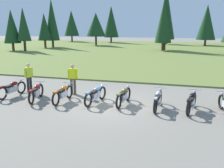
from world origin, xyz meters
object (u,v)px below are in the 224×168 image
Objects in this scene: motorcycle_sky_blue at (96,95)px; motorcycle_red at (36,92)px; rider_near_row_end at (29,76)px; motorcycle_orange at (63,93)px; motorcycle_maroon at (12,89)px; motorcycle_black at (192,102)px; motorcycle_olive at (124,96)px; motorcycle_silver at (158,100)px; rider_checking_bike at (73,77)px.

motorcycle_red is at bearing -173.53° from motorcycle_sky_blue.
motorcycle_orange is at bearing -24.41° from rider_near_row_end.
motorcycle_black is (9.20, 0.09, 0.00)m from motorcycle_maroon.
motorcycle_sky_blue is 4.49m from rider_near_row_end.
motorcycle_olive is 1.66m from motorcycle_silver.
motorcycle_maroon is at bearing -179.44° from motorcycle_black.
motorcycle_maroon is 7.73m from motorcycle_silver.
motorcycle_olive and motorcycle_silver have the same top height.
rider_checking_bike is (2.93, 1.37, 0.51)m from motorcycle_maroon.
motorcycle_olive is at bearing 177.51° from motorcycle_black.
motorcycle_sky_blue is (4.70, 0.08, 0.00)m from motorcycle_maroon.
motorcycle_orange is at bearing -84.83° from rider_checking_bike.
rider_checking_bike is at bearing 6.72° from rider_near_row_end.
rider_checking_bike is at bearing 168.44° from motorcycle_black.
motorcycle_silver is at bearing -177.37° from motorcycle_black.
motorcycle_maroon and motorcycle_olive have the same top height.
motorcycle_red is 0.99× the size of motorcycle_sky_blue.
motorcycle_olive is (6.08, 0.23, 0.00)m from motorcycle_maroon.
rider_checking_bike reaches higher than motorcycle_red.
motorcycle_orange is 6.14m from motorcycle_black.
motorcycle_red is 1.92m from rider_near_row_end.
motorcycle_silver is (3.02, -0.06, 0.00)m from motorcycle_sky_blue.
motorcycle_maroon is 1.26× the size of rider_checking_bike.
motorcycle_black is (3.12, -0.14, 0.00)m from motorcycle_olive.
rider_near_row_end is (-1.27, 1.34, 0.51)m from motorcycle_red.
motorcycle_red is at bearing -175.51° from motorcycle_orange.
rider_checking_bike is (-3.15, 1.15, 0.51)m from motorcycle_olive.
motorcycle_sky_blue is 3.02m from motorcycle_silver.
motorcycle_orange is (3.06, -0.16, 0.00)m from motorcycle_maroon.
motorcycle_maroon is at bearing 177.05° from motorcycle_orange.
rider_near_row_end is (-7.37, 1.05, 0.51)m from motorcycle_silver.
motorcycle_sky_blue is at bearing -173.87° from motorcycle_olive.
motorcycle_olive is 5.80m from rider_near_row_end.
motorcycle_silver is (1.65, -0.20, 0.00)m from motorcycle_olive.
rider_checking_bike is at bearing 164.29° from motorcycle_silver.
motorcycle_sky_blue and motorcycle_black have the same top height.
rider_checking_bike is (1.30, 1.64, 0.51)m from motorcycle_red.
motorcycle_orange and motorcycle_olive have the same top height.
rider_near_row_end is at bearing 171.90° from motorcycle_silver.
motorcycle_red is 0.99× the size of motorcycle_orange.
motorcycle_orange is at bearing -177.79° from motorcycle_silver.
rider_checking_bike is at bearing 51.69° from motorcycle_red.
motorcycle_olive is at bearing -20.01° from rider_checking_bike.
rider_checking_bike is (-4.80, 1.35, 0.51)m from motorcycle_silver.
motorcycle_maroon and motorcycle_silver have the same top height.
motorcycle_red is 0.99× the size of motorcycle_olive.
rider_near_row_end is at bearing 71.55° from motorcycle_maroon.
motorcycle_silver is at bearing 2.75° from motorcycle_red.
rider_near_row_end is (-5.72, 0.84, 0.51)m from motorcycle_olive.
rider_near_row_end is (-8.84, 0.98, 0.51)m from motorcycle_black.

